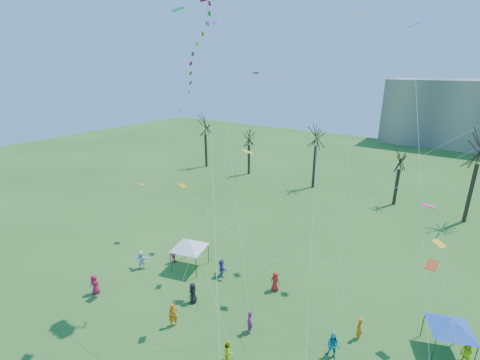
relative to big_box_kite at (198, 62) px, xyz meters
The scene contains 6 objects.
bare_tree_row 32.15m from the big_box_kite, 70.31° to the left, with size 68.58×8.27×11.31m.
big_box_kite is the anchor object (origin of this frame).
canopy_tent_white 15.97m from the big_box_kite, 154.78° to the left, with size 3.79×3.79×2.93m.
canopy_tent_blue 23.70m from the big_box_kite, 11.91° to the left, with size 3.33×3.33×2.68m.
festival_crowd 18.24m from the big_box_kite, 17.26° to the right, with size 26.96×10.72×1.85m.
small_kites_aloft 9.09m from the big_box_kite, 34.00° to the left, with size 27.09×18.21×32.12m.
Camera 1 is at (10.01, -11.35, 17.73)m, focal length 25.00 mm.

